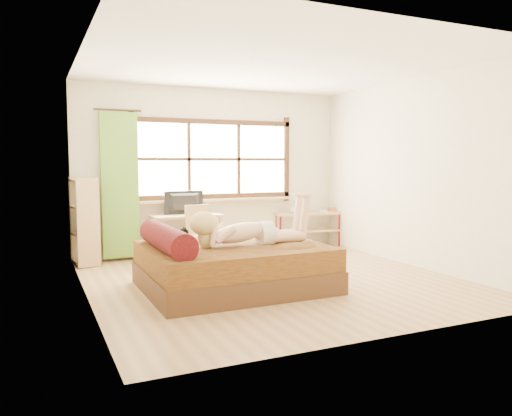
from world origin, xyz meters
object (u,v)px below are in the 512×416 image
desk (186,220)px  pipe_shelf (308,221)px  bookshelf (85,221)px  woman (248,218)px  kitten (173,237)px  bed (230,265)px  chair (199,230)px

desk → pipe_shelf: size_ratio=0.88×
pipe_shelf → bookshelf: bearing=-172.3°
woman → pipe_shelf: woman is taller
kitten → bookshelf: 2.22m
pipe_shelf → bookshelf: 3.80m
woman → desk: bearing=92.9°
bed → kitten: bearing=170.9°
bed → pipe_shelf: (2.36, 2.21, 0.16)m
kitten → pipe_shelf: (3.03, 2.11, -0.20)m
desk → chair: 0.40m
chair → pipe_shelf: (2.19, 0.49, -0.03)m
pipe_shelf → chair: bearing=-160.0°
bed → kitten: 0.77m
bed → bookshelf: 2.64m
kitten → bookshelf: size_ratio=0.25×
pipe_shelf → bookshelf: (-3.79, -0.02, 0.20)m
woman → chair: bearing=90.4°
kitten → desk: bearing=69.0°
woman → bookshelf: size_ratio=1.15×
desk → chair: bearing=-77.3°
pipe_shelf → bookshelf: bookshelf is taller
desk → bookshelf: size_ratio=0.87×
woman → kitten: size_ratio=4.67×
bed → chair: chair is taller
bed → pipe_shelf: 3.24m
desk → bookshelf: 1.51m
bed → desk: size_ratio=1.91×
bed → chair: 1.74m
desk → chair: chair is taller
chair → pipe_shelf: 2.24m
bed → bookshelf: (-1.43, 2.18, 0.36)m
kitten → chair: (0.84, 1.62, -0.17)m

